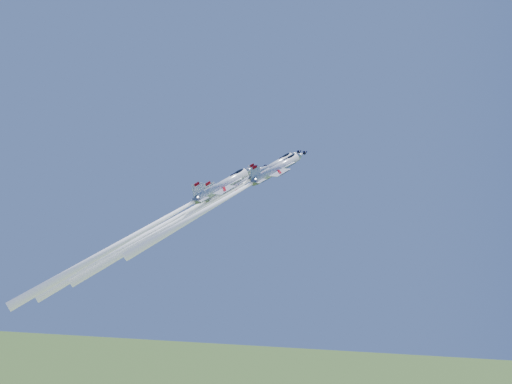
% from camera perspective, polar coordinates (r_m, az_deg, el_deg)
% --- Properties ---
extents(jet_lead, '(30.38, 28.50, 36.27)m').
position_cam_1_polar(jet_lead, '(113.10, -5.33, -1.52)').
color(jet_lead, silver).
extents(jet_left, '(31.79, 29.60, 36.08)m').
position_cam_1_polar(jet_left, '(118.29, -8.64, -2.95)').
color(jet_left, silver).
extents(jet_right, '(24.02, 22.29, 26.87)m').
position_cam_1_polar(jet_right, '(105.55, -2.81, -0.51)').
color(jet_right, silver).
extents(jet_slot, '(30.55, 28.52, 35.05)m').
position_cam_1_polar(jet_slot, '(109.39, -10.36, -3.32)').
color(jet_slot, silver).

